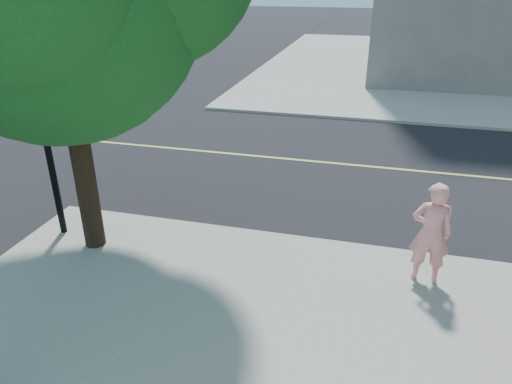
# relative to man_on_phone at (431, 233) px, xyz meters

# --- Properties ---
(ground) EXTENTS (140.00, 140.00, 0.00)m
(ground) POSITION_rel_man_on_phone_xyz_m (-6.72, 0.93, -1.04)
(ground) COLOR black
(ground) RESTS_ON ground
(road_ew) EXTENTS (140.00, 9.00, 0.01)m
(road_ew) POSITION_rel_man_on_phone_xyz_m (-6.72, 5.43, -1.04)
(road_ew) COLOR black
(road_ew) RESTS_ON ground
(man_on_phone) EXTENTS (0.68, 0.46, 1.85)m
(man_on_phone) POSITION_rel_man_on_phone_xyz_m (0.00, 0.00, 0.00)
(man_on_phone) COLOR pink
(man_on_phone) RESTS_ON sidewalk_se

